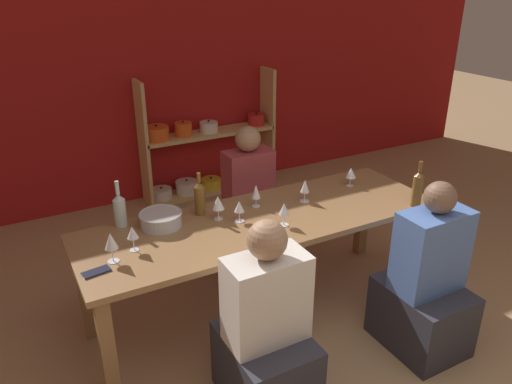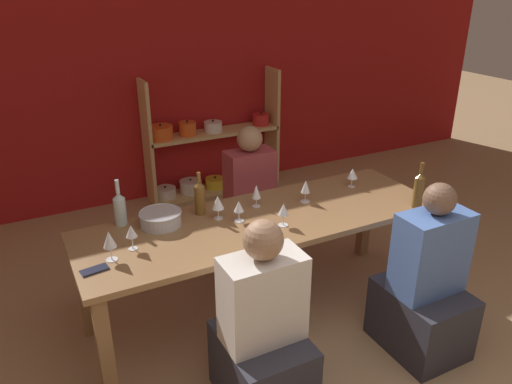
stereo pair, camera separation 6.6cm
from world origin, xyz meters
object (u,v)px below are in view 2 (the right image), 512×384
dining_table (263,230)px  wine_glass_empty_a (109,240)px  wine_glass_red_c (306,187)px  wine_glass_white_b (352,174)px  mixing_bowl (161,218)px  wine_glass_white_a (239,207)px  wine_bottle_green (200,197)px  wine_glass_red_a (131,232)px  shelf_unit (209,153)px  person_far_a (250,214)px  person_near_a (424,292)px  wine_bottle_dark (120,208)px  person_near_b (262,341)px  wine_glass_empty_b (283,210)px  wine_glass_red_d (218,203)px  wine_glass_red_b (256,192)px  cell_phone (94,270)px  wine_bottle_amber (419,190)px

dining_table → wine_glass_empty_a: wine_glass_empty_a is taller
wine_glass_red_c → wine_glass_white_b: size_ratio=1.14×
mixing_bowl → wine_glass_white_a: size_ratio=1.91×
wine_bottle_green → wine_glass_red_a: wine_bottle_green is taller
wine_bottle_green → wine_glass_empty_a: (-0.67, -0.33, 0.01)m
shelf_unit → wine_glass_empty_a: (-1.52, -2.27, 0.43)m
mixing_bowl → person_far_a: (0.88, 0.47, -0.37)m
dining_table → wine_glass_white_b: wine_glass_white_b is taller
wine_glass_white_b → wine_bottle_green: bearing=175.5°
dining_table → wine_glass_empty_a: (-1.02, -0.08, 0.22)m
person_near_a → person_far_a: person_far_a is taller
wine_glass_empty_a → person_far_a: size_ratio=0.16×
wine_bottle_dark → person_near_b: 1.26m
wine_glass_white_a → wine_glass_empty_b: wine_glass_empty_b is taller
wine_glass_empty_b → wine_bottle_green: bearing=135.1°
wine_glass_red_d → person_near_b: size_ratio=0.14×
wine_bottle_green → wine_bottle_dark: wine_bottle_dark is taller
wine_glass_red_c → wine_glass_empty_a: bearing=-173.3°
dining_table → wine_glass_red_a: 0.90m
wine_glass_white_a → shelf_unit: bearing=73.0°
wine_glass_red_d → person_far_a: (0.51, 0.55, -0.44)m
wine_bottle_dark → wine_glass_red_b: 0.92m
wine_glass_white_b → dining_table: bearing=-169.4°
wine_glass_red_b → shelf_unit: bearing=77.2°
wine_glass_red_d → person_far_a: person_far_a is taller
wine_glass_white_a → wine_glass_white_b: 1.03m
cell_phone → wine_glass_empty_b: bearing=-0.5°
wine_glass_red_c → person_far_a: (-0.15, 0.59, -0.43)m
dining_table → cell_phone: (-1.13, -0.15, 0.10)m
person_far_a → cell_phone: bearing=31.1°
wine_glass_red_a → wine_glass_white_a: bearing=3.2°
wine_glass_white_a → wine_glass_white_b: (1.02, 0.13, 0.00)m
wine_bottle_dark → wine_glass_red_b: wine_bottle_dark is taller
wine_glass_empty_b → wine_glass_white_b: wine_glass_empty_b is taller
wine_glass_white_a → wine_glass_red_b: (0.21, 0.15, 0.00)m
dining_table → wine_glass_red_c: bearing=13.0°
mixing_bowl → person_near_b: size_ratio=0.24×
wine_glass_red_b → cell_phone: bearing=-164.4°
wine_glass_empty_a → wine_glass_red_c: bearing=6.7°
wine_bottle_dark → wine_glass_red_a: (-0.02, -0.35, -0.00)m
wine_glass_red_c → wine_glass_red_d: size_ratio=1.01×
wine_glass_red_b → wine_glass_empty_b: size_ratio=1.03×
mixing_bowl → wine_glass_red_d: wine_glass_red_d is taller
shelf_unit → wine_bottle_amber: 2.63m
mixing_bowl → wine_glass_empty_a: bearing=-142.6°
dining_table → wine_glass_white_b: size_ratio=16.97×
wine_bottle_amber → wine_bottle_dark: bearing=160.1°
wine_bottle_green → person_near_b: size_ratio=0.26×
wine_bottle_dark → wine_glass_white_b: bearing=-6.0°
cell_phone → wine_glass_red_b: bearing=15.6°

